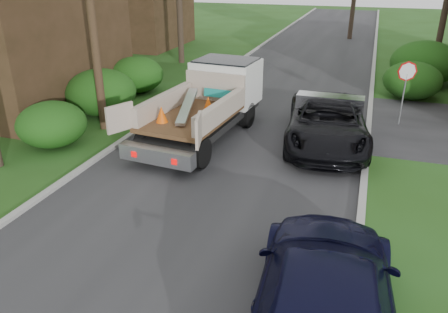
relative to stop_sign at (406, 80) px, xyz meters
name	(u,v)px	position (x,y,z in m)	size (l,w,h in m)	color
ground	(186,219)	(-5.20, -9.00, -1.78)	(120.00, 120.00, 0.00)	#244914
road	(274,105)	(-5.20, 1.00, -1.77)	(8.00, 90.00, 0.02)	#28282B
curb_left	(189,95)	(-9.30, 1.00, -1.72)	(0.20, 90.00, 0.12)	#9E9E99
curb_right	(370,113)	(-1.10, 1.00, -1.72)	(0.20, 90.00, 0.12)	#9E9E99
stop_sign	(406,80)	(0.00, 0.00, 0.00)	(0.71, 0.32, 2.48)	slate
house_left_far	(133,3)	(-18.70, 13.00, 1.27)	(7.56, 7.56, 6.00)	#342415
hedge_left_a	(52,124)	(-11.40, -6.00, -1.01)	(2.34, 2.34, 1.53)	#194710
hedge_left_b	(101,92)	(-11.70, -2.50, -0.84)	(2.86, 2.86, 1.87)	#194710
hedge_left_c	(136,75)	(-12.00, 1.00, -0.93)	(2.60, 2.60, 1.70)	#194710
hedge_right_a	(412,80)	(0.60, 4.00, -0.93)	(2.60, 2.60, 1.70)	#194710
hedge_right_b	(424,63)	(1.30, 7.00, -0.67)	(3.38, 3.38, 2.21)	#194710
flatbed_truck	(213,96)	(-6.65, -2.88, -0.44)	(3.24, 6.68, 2.45)	black
black_pickup	(327,122)	(-2.50, -2.92, -0.98)	(2.66, 5.76, 1.60)	black
navy_suv	(324,301)	(-1.59, -11.78, -0.94)	(2.35, 5.78, 1.68)	black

